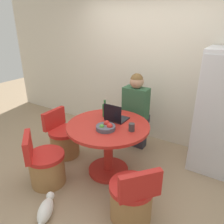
{
  "coord_description": "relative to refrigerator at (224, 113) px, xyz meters",
  "views": [
    {
      "loc": [
        1.51,
        -2.09,
        2.09
      ],
      "look_at": [
        0.04,
        0.25,
        0.93
      ],
      "focal_mm": 35.0,
      "sensor_mm": 36.0,
      "label": 1
    }
  ],
  "objects": [
    {
      "name": "coffee_cup",
      "position": [
        -0.94,
        -0.97,
        -0.06
      ],
      "size": [
        0.08,
        0.08,
        0.1
      ],
      "color": "#383333",
      "rests_on": "dining_table"
    },
    {
      "name": "wall_back",
      "position": [
        -1.34,
        0.38,
        0.42
      ],
      "size": [
        7.0,
        0.06,
        2.6
      ],
      "color": "beige",
      "rests_on": "ground_plane"
    },
    {
      "name": "refrigerator",
      "position": [
        0.0,
        0.0,
        0.0
      ],
      "size": [
        0.68,
        0.67,
        1.77
      ],
      "color": "silver",
      "rests_on": "ground_plane"
    },
    {
      "name": "fruit_bowl",
      "position": [
        -1.24,
        -1.11,
        -0.07
      ],
      "size": [
        0.25,
        0.25,
        0.1
      ],
      "color": "#4C4C56",
      "rests_on": "dining_table"
    },
    {
      "name": "bottle",
      "position": [
        -1.49,
        -0.77,
        -0.01
      ],
      "size": [
        0.07,
        0.07,
        0.26
      ],
      "color": "#23602D",
      "rests_on": "dining_table"
    },
    {
      "name": "chair_near_left_corner",
      "position": [
        -1.88,
        -1.63,
        -0.62
      ],
      "size": [
        0.57,
        0.57,
        0.76
      ],
      "rotation": [
        0.0,
        0.0,
        2.41
      ],
      "color": "#9E7042",
      "rests_on": "ground_plane"
    },
    {
      "name": "cat",
      "position": [
        -1.46,
        -2.04,
        -0.79
      ],
      "size": [
        0.31,
        0.43,
        0.18
      ],
      "rotation": [
        0.0,
        0.0,
        2.09
      ],
      "color": "white",
      "rests_on": "ground_plane"
    },
    {
      "name": "laptop",
      "position": [
        -1.28,
        -0.81,
        -0.05
      ],
      "size": [
        0.28,
        0.26,
        0.26
      ],
      "rotation": [
        0.0,
        0.0,
        3.14
      ],
      "color": "#232328",
      "rests_on": "dining_table"
    },
    {
      "name": "ground_plane",
      "position": [
        -1.34,
        -1.13,
        -0.88
      ],
      "size": [
        12.0,
        12.0,
        0.0
      ],
      "primitive_type": "plane",
      "color": "#9E8466"
    },
    {
      "name": "dining_table",
      "position": [
        -1.3,
        -0.98,
        -0.34
      ],
      "size": [
        1.14,
        1.14,
        0.78
      ],
      "color": "#B2261E",
      "rests_on": "ground_plane"
    },
    {
      "name": "chair_near_right_corner",
      "position": [
        -0.62,
        -1.54,
        -0.62
      ],
      "size": [
        0.57,
        0.57,
        0.76
      ],
      "rotation": [
        0.0,
        0.0,
        -2.27
      ],
      "color": "#9E7042",
      "rests_on": "ground_plane"
    },
    {
      "name": "chair_left_side",
      "position": [
        -2.18,
        -0.98,
        -0.62
      ],
      "size": [
        0.49,
        0.49,
        0.76
      ],
      "rotation": [
        0.0,
        0.0,
        1.57
      ],
      "color": "#9E7042",
      "rests_on": "ground_plane"
    },
    {
      "name": "person_seated",
      "position": [
        -1.26,
        -0.19,
        -0.14
      ],
      "size": [
        0.4,
        0.37,
        1.34
      ],
      "rotation": [
        0.0,
        0.0,
        3.14
      ],
      "color": "#2D2D38",
      "rests_on": "ground_plane"
    }
  ]
}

